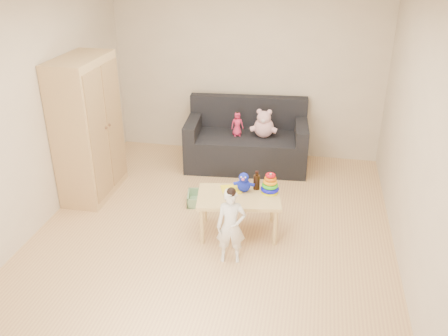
% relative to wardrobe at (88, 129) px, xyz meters
% --- Properties ---
extents(room, '(4.50, 4.50, 4.50)m').
position_rel_wardrobe_xyz_m(room, '(1.74, -0.53, 0.40)').
color(room, '#DAB075').
rests_on(room, ground).
extents(wardrobe, '(0.50, 0.99, 1.79)m').
position_rel_wardrobe_xyz_m(wardrobe, '(0.00, 0.00, 0.00)').
color(wardrobe, tan).
rests_on(wardrobe, ground).
extents(sofa, '(1.79, 1.00, 0.49)m').
position_rel_wardrobe_xyz_m(sofa, '(1.83, 1.19, -0.65)').
color(sofa, black).
rests_on(sofa, ground).
extents(play_table, '(0.99, 0.72, 0.48)m').
position_rel_wardrobe_xyz_m(play_table, '(2.02, -0.59, -0.66)').
color(play_table, '#E4C07D').
rests_on(play_table, ground).
extents(storage_bin, '(0.49, 0.40, 0.13)m').
position_rel_wardrobe_xyz_m(storage_bin, '(1.49, -0.01, -0.83)').
color(storage_bin, gray).
rests_on(storage_bin, ground).
extents(toddler, '(0.33, 0.25, 0.81)m').
position_rel_wardrobe_xyz_m(toddler, '(2.03, -1.12, -0.49)').
color(toddler, silver).
rests_on(toddler, ground).
extents(pink_bear, '(0.31, 0.27, 0.35)m').
position_rel_wardrobe_xyz_m(pink_bear, '(2.08, 1.17, -0.24)').
color(pink_bear, '#E7AAB6').
rests_on(pink_bear, sofa).
extents(doll, '(0.20, 0.16, 0.34)m').
position_rel_wardrobe_xyz_m(doll, '(1.70, 1.14, -0.24)').
color(doll, '#DB2957').
rests_on(doll, sofa).
extents(ring_stacker, '(0.21, 0.21, 0.23)m').
position_rel_wardrobe_xyz_m(ring_stacker, '(2.35, -0.45, -0.32)').
color(ring_stacker, '#F0FF0D').
rests_on(ring_stacker, play_table).
extents(brown_bottle, '(0.08, 0.08, 0.22)m').
position_rel_wardrobe_xyz_m(brown_bottle, '(2.19, -0.39, -0.32)').
color(brown_bottle, black).
rests_on(brown_bottle, play_table).
extents(blue_plush, '(0.22, 0.18, 0.23)m').
position_rel_wardrobe_xyz_m(blue_plush, '(2.05, -0.47, -0.30)').
color(blue_plush, '#1827DB').
rests_on(blue_plush, play_table).
extents(wooden_figure, '(0.04, 0.03, 0.10)m').
position_rel_wardrobe_xyz_m(wooden_figure, '(1.93, -0.62, -0.37)').
color(wooden_figure, brown).
rests_on(wooden_figure, play_table).
extents(yellow_book, '(0.27, 0.27, 0.02)m').
position_rel_wardrobe_xyz_m(yellow_book, '(1.91, -0.48, -0.41)').
color(yellow_book, yellow).
rests_on(yellow_book, play_table).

